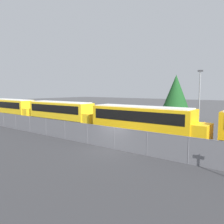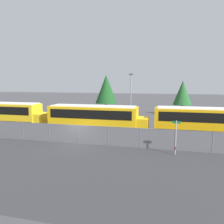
{
  "view_description": "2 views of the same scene",
  "coord_description": "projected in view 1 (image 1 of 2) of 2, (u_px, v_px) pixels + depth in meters",
  "views": [
    {
      "loc": [
        10.8,
        -14.58,
        5.02
      ],
      "look_at": [
        -4.18,
        5.24,
        2.49
      ],
      "focal_mm": 35.0,
      "sensor_mm": 36.0,
      "label": 1
    },
    {
      "loc": [
        8.38,
        -19.86,
        6.09
      ],
      "look_at": [
        2.3,
        5.06,
        2.6
      ],
      "focal_mm": 35.0,
      "sensor_mm": 36.0,
      "label": 2
    }
  ],
  "objects": [
    {
      "name": "ground_plane",
      "position": [
        114.0,
        149.0,
        18.56
      ],
      "size": [
        200.0,
        200.0,
        0.0
      ],
      "primitive_type": "plane",
      "color": "#424244"
    },
    {
      "name": "tree_1",
      "position": [
        176.0,
        91.0,
        36.71
      ],
      "size": [
        4.21,
        4.21,
        7.53
      ],
      "color": "#51381E",
      "rests_on": "ground_plane"
    },
    {
      "name": "road_strip",
      "position": [
        58.0,
        169.0,
        13.79
      ],
      "size": [
        108.93,
        12.0,
        0.01
      ],
      "color": "#333335",
      "rests_on": "ground_plane"
    },
    {
      "name": "school_bus_0",
      "position": [
        12.0,
        107.0,
        37.01
      ],
      "size": [
        11.75,
        2.49,
        3.42
      ],
      "color": "yellow",
      "rests_on": "ground_plane"
    },
    {
      "name": "fence",
      "position": [
        114.0,
        138.0,
        18.46
      ],
      "size": [
        75.0,
        0.07,
        1.89
      ],
      "color": "#9EA0A5",
      "rests_on": "ground_plane"
    },
    {
      "name": "school_bus_2",
      "position": [
        143.0,
        120.0,
        21.3
      ],
      "size": [
        11.75,
        2.49,
        3.42
      ],
      "color": "yellow",
      "rests_on": "ground_plane"
    },
    {
      "name": "school_bus_1",
      "position": [
        61.0,
        112.0,
        29.55
      ],
      "size": [
        11.75,
        2.49,
        3.42
      ],
      "color": "yellow",
      "rests_on": "ground_plane"
    },
    {
      "name": "light_pole",
      "position": [
        199.0,
        98.0,
        26.44
      ],
      "size": [
        0.6,
        0.24,
        7.38
      ],
      "color": "gray",
      "rests_on": "ground_plane"
    }
  ]
}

